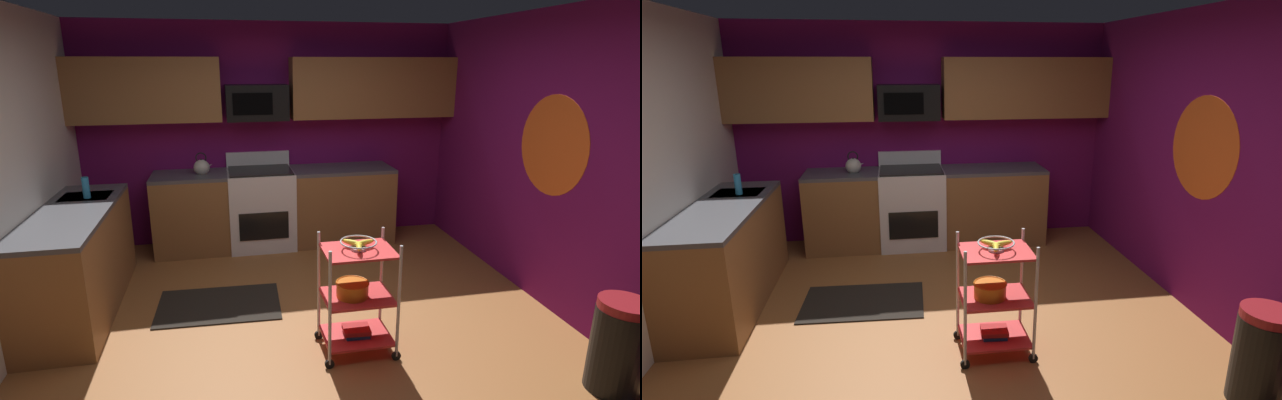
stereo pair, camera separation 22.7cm
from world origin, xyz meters
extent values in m
cube|color=#995B2D|center=(0.00, 0.00, -0.02)|extent=(4.40, 4.80, 0.04)
cube|color=#6B1156|center=(0.00, 2.43, 1.30)|extent=(4.52, 0.06, 2.60)
cube|color=#6B1156|center=(2.23, 0.00, 1.30)|extent=(0.06, 4.80, 2.60)
cylinder|color=#E5591E|center=(2.20, 0.22, 1.45)|extent=(0.00, 0.87, 0.87)
cube|color=brown|center=(0.00, 2.10, 0.44)|extent=(2.82, 0.60, 0.88)
cube|color=#4C4C51|center=(0.00, 2.10, 0.90)|extent=(2.82, 0.60, 0.04)
cube|color=brown|center=(-1.90, 0.87, 0.44)|extent=(0.60, 1.86, 0.88)
cube|color=#4C4C51|center=(-1.90, 0.87, 0.90)|extent=(0.60, 1.86, 0.04)
cube|color=#B7BABC|center=(-1.90, 1.35, 0.84)|extent=(0.44, 0.36, 0.16)
cube|color=white|center=(-0.18, 2.10, 0.46)|extent=(0.76, 0.64, 0.92)
cube|color=black|center=(-0.18, 1.78, 0.35)|extent=(0.56, 0.01, 0.32)
cube|color=white|center=(-0.18, 2.39, 1.01)|extent=(0.76, 0.06, 0.18)
cube|color=black|center=(-0.18, 2.10, 0.93)|extent=(0.72, 0.60, 0.02)
cube|color=brown|center=(-1.39, 2.23, 1.85)|extent=(1.62, 0.33, 0.70)
cube|color=brown|center=(1.21, 2.23, 1.85)|extent=(1.98, 0.33, 0.70)
cube|color=black|center=(-0.18, 2.21, 1.70)|extent=(0.70, 0.38, 0.40)
cube|color=black|center=(-0.24, 2.02, 1.70)|extent=(0.44, 0.01, 0.24)
cylinder|color=silver|center=(0.07, -0.46, 0.47)|extent=(0.02, 0.02, 0.88)
cylinder|color=black|center=(0.07, -0.46, 0.04)|extent=(0.07, 0.02, 0.07)
cylinder|color=silver|center=(0.58, -0.46, 0.47)|extent=(0.02, 0.02, 0.88)
cylinder|color=black|center=(0.58, -0.46, 0.04)|extent=(0.07, 0.02, 0.07)
cylinder|color=silver|center=(0.07, -0.07, 0.47)|extent=(0.02, 0.02, 0.88)
cylinder|color=black|center=(0.07, -0.07, 0.04)|extent=(0.07, 0.02, 0.07)
cylinder|color=silver|center=(0.58, -0.07, 0.47)|extent=(0.02, 0.02, 0.88)
cylinder|color=black|center=(0.58, -0.07, 0.04)|extent=(0.07, 0.02, 0.07)
cube|color=red|center=(0.33, -0.27, 0.12)|extent=(0.51, 0.40, 0.02)
cube|color=red|center=(0.33, -0.27, 0.45)|extent=(0.51, 0.40, 0.02)
cube|color=red|center=(0.33, -0.27, 0.82)|extent=(0.51, 0.40, 0.02)
torus|color=silver|center=(0.33, -0.27, 0.89)|extent=(0.27, 0.27, 0.01)
cylinder|color=silver|center=(0.33, -0.27, 0.84)|extent=(0.12, 0.12, 0.02)
ellipsoid|color=yellow|center=(0.38, -0.25, 0.87)|extent=(0.17, 0.09, 0.04)
ellipsoid|color=yellow|center=(0.29, -0.23, 0.87)|extent=(0.15, 0.14, 0.04)
ellipsoid|color=yellow|center=(0.32, -0.31, 0.87)|extent=(0.08, 0.17, 0.04)
cylinder|color=orange|center=(0.29, -0.27, 0.51)|extent=(0.24, 0.24, 0.11)
torus|color=orange|center=(0.29, -0.27, 0.57)|extent=(0.25, 0.25, 0.01)
cube|color=#1E4C8C|center=(0.33, -0.27, 0.14)|extent=(0.19, 0.18, 0.02)
cube|color=#B22626|center=(0.33, -0.27, 0.17)|extent=(0.22, 0.17, 0.04)
sphere|color=beige|center=(-0.84, 2.10, 0.99)|extent=(0.18, 0.18, 0.18)
sphere|color=black|center=(-0.84, 2.10, 1.08)|extent=(0.03, 0.03, 0.03)
cone|color=beige|center=(-0.76, 2.10, 1.01)|extent=(0.09, 0.04, 0.06)
torus|color=black|center=(-0.84, 2.10, 1.10)|extent=(0.12, 0.01, 0.12)
cylinder|color=#2D8CBF|center=(-1.87, 1.27, 1.02)|extent=(0.06, 0.06, 0.20)
cylinder|color=black|center=(1.90, -1.07, 0.30)|extent=(0.34, 0.34, 0.60)
cylinder|color=maroon|center=(1.90, -1.07, 0.63)|extent=(0.33, 0.33, 0.06)
cube|color=black|center=(-0.71, 0.66, 0.01)|extent=(1.13, 0.74, 0.01)
camera|label=1|loc=(-0.61, -3.40, 2.14)|focal=26.94mm
camera|label=2|loc=(-0.38, -3.44, 2.14)|focal=26.94mm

